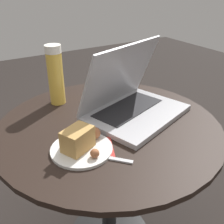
# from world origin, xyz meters

# --- Properties ---
(table) EXTENTS (0.75, 0.75, 0.58)m
(table) POSITION_xyz_m (0.00, 0.00, 0.46)
(table) COLOR black
(table) RESTS_ON ground_plane
(napkin) EXTENTS (0.18, 0.16, 0.00)m
(napkin) POSITION_xyz_m (-0.13, -0.10, 0.58)
(napkin) COLOR #B7332D
(napkin) RESTS_ON table
(laptop) EXTENTS (0.40, 0.35, 0.25)m
(laptop) POSITION_xyz_m (0.10, 0.02, 0.63)
(laptop) COLOR #B2B2B7
(laptop) RESTS_ON table
(beer_glass) EXTENTS (0.06, 0.06, 0.23)m
(beer_glass) POSITION_xyz_m (-0.09, 0.24, 0.69)
(beer_glass) COLOR gold
(beer_glass) RESTS_ON table
(snack_plate) EXTENTS (0.18, 0.18, 0.07)m
(snack_plate) POSITION_xyz_m (-0.15, -0.09, 0.60)
(snack_plate) COLOR silver
(snack_plate) RESTS_ON table
(fork) EXTENTS (0.12, 0.13, 0.00)m
(fork) POSITION_xyz_m (-0.12, -0.15, 0.58)
(fork) COLOR silver
(fork) RESTS_ON table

